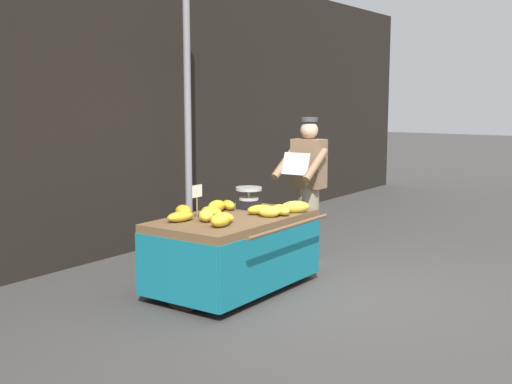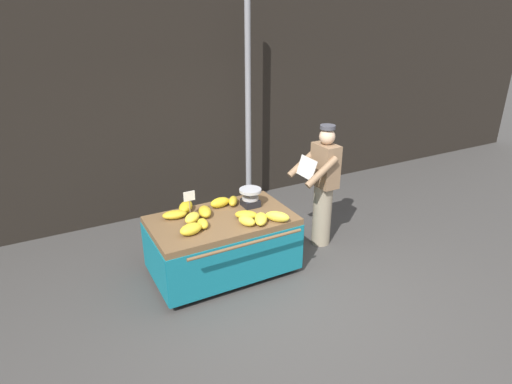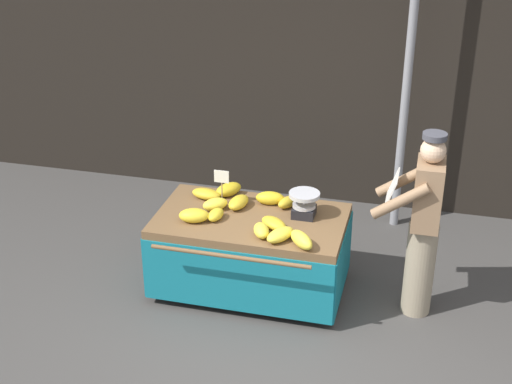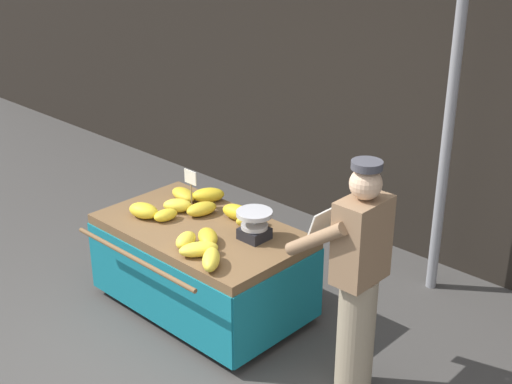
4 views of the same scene
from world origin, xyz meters
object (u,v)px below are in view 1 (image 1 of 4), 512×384
(banana_bunch_7, at_px, (281,210))
(weighing_scale, at_px, (249,198))
(street_pole, at_px, (188,122))
(banana_bunch_6, at_px, (217,206))
(banana_bunch_2, at_px, (295,207))
(banana_cart, at_px, (233,237))
(banana_bunch_4, at_px, (206,216))
(price_sign, at_px, (197,194))
(banana_bunch_11, at_px, (180,216))
(banana_bunch_9, at_px, (260,210))
(banana_bunch_0, at_px, (269,212))
(banana_bunch_5, at_px, (225,217))
(vendor_person, at_px, (308,188))
(banana_bunch_1, at_px, (221,220))
(banana_bunch_10, at_px, (212,212))
(banana_bunch_3, at_px, (228,205))
(banana_bunch_8, at_px, (184,211))

(banana_bunch_7, bearing_deg, weighing_scale, 76.94)
(street_pole, bearing_deg, banana_bunch_6, -129.43)
(banana_bunch_6, bearing_deg, banana_bunch_2, -57.89)
(banana_cart, bearing_deg, banana_bunch_4, 170.48)
(banana_bunch_4, bearing_deg, weighing_scale, 5.57)
(price_sign, distance_m, banana_bunch_11, 0.27)
(banana_bunch_9, bearing_deg, banana_bunch_0, -115.22)
(banana_bunch_0, height_order, banana_bunch_5, banana_bunch_0)
(banana_bunch_0, xyz_separation_m, banana_bunch_9, (0.07, 0.16, -0.01))
(banana_bunch_6, relative_size, banana_bunch_11, 0.91)
(vendor_person, bearing_deg, weighing_scale, 173.85)
(banana_bunch_1, xyz_separation_m, banana_bunch_6, (0.57, 0.51, -0.00))
(banana_bunch_9, bearing_deg, banana_bunch_7, -61.71)
(banana_bunch_1, relative_size, banana_bunch_10, 1.00)
(banana_bunch_6, distance_m, banana_bunch_10, 0.30)
(banana_bunch_0, bearing_deg, banana_bunch_1, 170.76)
(banana_bunch_9, distance_m, vendor_person, 1.27)
(banana_bunch_3, relative_size, banana_bunch_11, 0.82)
(banana_bunch_10, bearing_deg, vendor_person, -4.30)
(street_pole, bearing_deg, banana_cart, -126.48)
(banana_bunch_3, bearing_deg, banana_bunch_1, -146.99)
(banana_bunch_10, bearing_deg, banana_bunch_0, -54.38)
(banana_bunch_1, xyz_separation_m, banana_bunch_3, (0.75, 0.49, -0.01))
(weighing_scale, bearing_deg, banana_bunch_2, -81.23)
(banana_bunch_1, relative_size, banana_bunch_11, 0.92)
(banana_bunch_9, bearing_deg, weighing_scale, 54.56)
(banana_bunch_6, distance_m, vendor_person, 1.43)
(banana_bunch_8, bearing_deg, banana_cart, -50.06)
(weighing_scale, bearing_deg, banana_bunch_6, 155.75)
(banana_cart, bearing_deg, banana_bunch_11, 152.97)
(weighing_scale, height_order, banana_bunch_5, weighing_scale)
(banana_bunch_6, relative_size, banana_bunch_9, 0.97)
(banana_bunch_4, height_order, banana_bunch_7, banana_bunch_4)
(banana_bunch_1, distance_m, vendor_person, 1.99)
(banana_bunch_2, relative_size, banana_bunch_3, 1.23)
(street_pole, relative_size, banana_bunch_4, 13.64)
(banana_bunch_7, height_order, banana_bunch_11, banana_bunch_7)
(banana_bunch_2, distance_m, banana_bunch_9, 0.38)
(banana_bunch_5, distance_m, banana_bunch_9, 0.54)
(banana_bunch_3, xyz_separation_m, banana_bunch_6, (-0.18, 0.02, 0.01))
(banana_bunch_5, relative_size, banana_bunch_10, 0.77)
(price_sign, distance_m, banana_bunch_2, 1.07)
(banana_bunch_3, distance_m, banana_bunch_8, 0.61)
(banana_bunch_1, bearing_deg, street_pole, 47.76)
(banana_bunch_7, bearing_deg, banana_cart, 135.84)
(banana_bunch_0, height_order, banana_bunch_4, same)
(street_pole, distance_m, vendor_person, 1.80)
(banana_bunch_6, bearing_deg, banana_bunch_3, -6.10)
(price_sign, relative_size, banana_bunch_3, 1.43)
(banana_bunch_0, bearing_deg, banana_bunch_4, 144.85)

